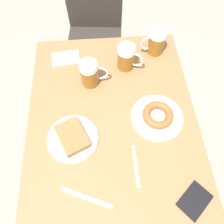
# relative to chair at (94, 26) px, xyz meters

# --- Properties ---
(ground_plane) EXTENTS (8.00, 8.00, 0.00)m
(ground_plane) POSITION_rel_chair_xyz_m (0.06, -0.86, -0.52)
(ground_plane) COLOR gray
(table) EXTENTS (0.78, 0.99, 0.73)m
(table) POSITION_rel_chair_xyz_m (0.06, -0.86, 0.15)
(table) COLOR olive
(table) RESTS_ON ground_plane
(chair) EXTENTS (0.44, 0.44, 0.87)m
(chair) POSITION_rel_chair_xyz_m (0.00, 0.00, 0.00)
(chair) COLOR #2D2823
(chair) RESTS_ON ground_plane
(plate_with_cake) EXTENTS (0.22, 0.22, 0.05)m
(plate_with_cake) POSITION_rel_chair_xyz_m (-0.12, -0.97, 0.23)
(plate_with_cake) COLOR white
(plate_with_cake) RESTS_ON table
(plate_with_donut) EXTENTS (0.24, 0.24, 0.05)m
(plate_with_donut) POSITION_rel_chair_xyz_m (0.27, -0.89, 0.23)
(plate_with_donut) COLOR white
(plate_with_donut) RESTS_ON table
(beer_mug_left) EXTENTS (0.13, 0.09, 0.14)m
(beer_mug_left) POSITION_rel_chair_xyz_m (0.16, -0.58, 0.28)
(beer_mug_left) COLOR #8C5619
(beer_mug_left) RESTS_ON table
(beer_mug_center) EXTENTS (0.13, 0.09, 0.14)m
(beer_mug_center) POSITION_rel_chair_xyz_m (-0.03, -0.66, 0.28)
(beer_mug_center) COLOR #8C5619
(beer_mug_center) RESTS_ON table
(beer_mug_right) EXTENTS (0.13, 0.09, 0.14)m
(beer_mug_right) POSITION_rel_chair_xyz_m (0.33, -0.48, 0.28)
(beer_mug_right) COLOR #8C5619
(beer_mug_right) RESTS_ON table
(napkin_folded) EXTENTS (0.15, 0.11, 0.00)m
(napkin_folded) POSITION_rel_chair_xyz_m (-0.16, -0.50, 0.21)
(napkin_folded) COLOR white
(napkin_folded) RESTS_ON table
(fork) EXTENTS (0.01, 0.17, 0.00)m
(fork) POSITION_rel_chair_xyz_m (0.14, -1.11, 0.21)
(fork) COLOR silver
(fork) RESTS_ON table
(knife) EXTENTS (0.20, 0.10, 0.00)m
(knife) POSITION_rel_chair_xyz_m (-0.06, -1.21, 0.21)
(knife) COLOR silver
(knife) RESTS_ON table
(passport_near_edge) EXTENTS (0.15, 0.15, 0.01)m
(passport_near_edge) POSITION_rel_chair_xyz_m (0.35, -1.26, 0.21)
(passport_near_edge) COLOR black
(passport_near_edge) RESTS_ON table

